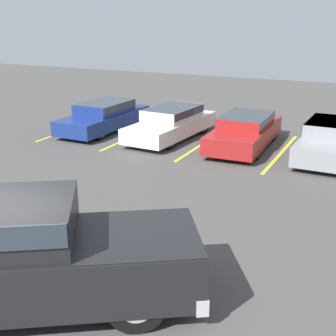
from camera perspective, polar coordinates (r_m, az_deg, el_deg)
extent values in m
plane|color=#4C4947|center=(8.95, -18.55, -14.50)|extent=(60.00, 60.00, 0.00)
cube|color=yellow|center=(20.72, -11.11, 4.86)|extent=(0.12, 5.23, 0.01)
cube|color=yellow|center=(19.13, -3.94, 4.05)|extent=(0.12, 5.23, 0.01)
cube|color=yellow|center=(17.89, 4.35, 3.03)|extent=(0.12, 5.23, 0.01)
cube|color=yellow|center=(17.08, 13.63, 1.81)|extent=(0.12, 5.23, 0.01)
cube|color=black|center=(8.18, -16.05, -11.39)|extent=(5.67, 4.60, 0.95)
cube|color=black|center=(7.87, -18.54, -6.20)|extent=(2.64, 2.59, 0.68)
cube|color=#2D3842|center=(7.81, -18.65, -5.18)|extent=(2.64, 2.62, 0.37)
cube|color=black|center=(7.86, -3.74, -8.38)|extent=(2.73, 2.69, 0.14)
cube|color=silver|center=(8.33, 2.95, -12.87)|extent=(1.25, 1.81, 0.28)
cylinder|color=black|center=(8.92, -4.47, -10.17)|extent=(0.94, 0.75, 0.93)
cylinder|color=#ADADB2|center=(8.92, -4.47, -10.17)|extent=(0.60, 0.54, 0.51)
cylinder|color=black|center=(7.52, -3.92, -16.12)|extent=(0.94, 0.75, 0.93)
cylinder|color=#ADADB2|center=(7.52, -3.92, -16.12)|extent=(0.60, 0.54, 0.51)
cube|color=navy|center=(19.93, -7.82, 5.85)|extent=(1.83, 4.73, 0.58)
cube|color=navy|center=(19.90, -7.74, 7.36)|extent=(1.58, 2.47, 0.46)
cube|color=#2D3842|center=(19.88, -7.75, 7.62)|extent=(1.64, 2.43, 0.27)
cylinder|color=black|center=(18.47, -8.32, 4.36)|extent=(0.25, 0.63, 0.62)
cylinder|color=#ADADB2|center=(18.47, -8.32, 4.36)|extent=(0.26, 0.35, 0.34)
cylinder|color=black|center=(19.33, -11.89, 4.79)|extent=(0.25, 0.63, 0.62)
cylinder|color=#ADADB2|center=(19.33, -11.89, 4.79)|extent=(0.26, 0.35, 0.34)
cylinder|color=black|center=(20.68, -3.98, 6.01)|extent=(0.25, 0.63, 0.62)
cylinder|color=#ADADB2|center=(20.68, -3.98, 6.01)|extent=(0.26, 0.35, 0.34)
cylinder|color=black|center=(21.46, -7.36, 6.36)|extent=(0.25, 0.63, 0.62)
cylinder|color=#ADADB2|center=(21.46, -7.36, 6.36)|extent=(0.26, 0.35, 0.34)
cube|color=silver|center=(18.46, 0.39, 5.06)|extent=(2.04, 4.83, 0.57)
cube|color=silver|center=(18.43, 0.54, 6.69)|extent=(1.67, 2.56, 0.48)
cube|color=#2D3842|center=(18.41, 0.54, 6.99)|extent=(1.74, 2.51, 0.29)
cylinder|color=black|center=(16.99, 0.21, 3.43)|extent=(0.29, 0.69, 0.68)
cylinder|color=#ADADB2|center=(16.99, 0.21, 3.43)|extent=(0.28, 0.39, 0.37)
cylinder|color=black|center=(17.73, -3.83, 4.02)|extent=(0.29, 0.69, 0.68)
cylinder|color=#ADADB2|center=(17.73, -3.83, 4.02)|extent=(0.28, 0.39, 0.37)
cylinder|color=black|center=(19.35, 4.25, 5.23)|extent=(0.29, 0.69, 0.68)
cylinder|color=#ADADB2|center=(19.35, 4.25, 5.23)|extent=(0.28, 0.39, 0.37)
cylinder|color=black|center=(20.00, 0.54, 5.71)|extent=(0.29, 0.69, 0.68)
cylinder|color=#ADADB2|center=(20.00, 0.54, 5.71)|extent=(0.28, 0.39, 0.37)
cube|color=maroon|center=(17.47, 9.33, 4.10)|extent=(1.92, 4.75, 0.62)
cube|color=maroon|center=(17.44, 9.50, 5.79)|extent=(1.64, 2.49, 0.40)
cube|color=#2D3842|center=(17.42, 9.51, 6.05)|extent=(1.71, 2.45, 0.24)
cylinder|color=black|center=(16.06, 10.66, 2.15)|extent=(0.24, 0.65, 0.64)
cylinder|color=#ADADB2|center=(16.06, 10.66, 2.15)|extent=(0.24, 0.36, 0.35)
cylinder|color=black|center=(16.45, 5.50, 2.78)|extent=(0.24, 0.65, 0.64)
cylinder|color=#ADADB2|center=(16.45, 5.50, 2.78)|extent=(0.24, 0.36, 0.35)
cylinder|color=black|center=(18.64, 12.66, 4.26)|extent=(0.24, 0.65, 0.64)
cylinder|color=#ADADB2|center=(18.64, 12.66, 4.26)|extent=(0.24, 0.36, 0.35)
cylinder|color=black|center=(18.98, 8.15, 4.78)|extent=(0.24, 0.65, 0.64)
cylinder|color=#ADADB2|center=(18.98, 8.15, 4.78)|extent=(0.24, 0.36, 0.35)
cube|color=gray|center=(16.79, 19.17, 2.74)|extent=(1.86, 4.39, 0.63)
cube|color=gray|center=(16.74, 19.41, 4.64)|extent=(1.60, 2.30, 0.49)
cube|color=#2D3842|center=(16.72, 19.45, 4.97)|extent=(1.67, 2.25, 0.29)
cylinder|color=black|center=(15.74, 15.69, 1.44)|extent=(0.23, 0.64, 0.64)
cylinder|color=#ADADB2|center=(15.74, 15.69, 1.44)|extent=(0.24, 0.36, 0.35)
cylinder|color=black|center=(18.14, 17.37, 3.49)|extent=(0.23, 0.64, 0.64)
cylinder|color=#ADADB2|center=(18.14, 17.37, 3.49)|extent=(0.24, 0.36, 0.35)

